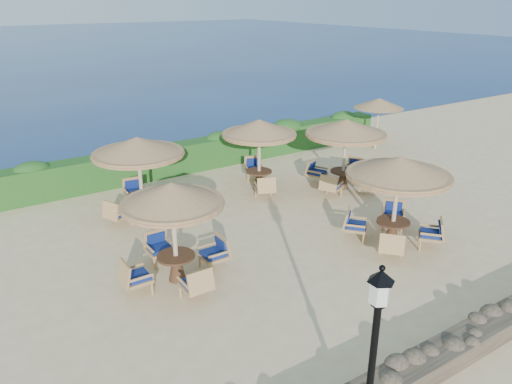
% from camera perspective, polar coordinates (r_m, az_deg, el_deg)
% --- Properties ---
extents(ground, '(120.00, 120.00, 0.00)m').
position_cam_1_polar(ground, '(15.86, 7.24, -3.95)').
color(ground, beige).
rests_on(ground, ground).
extents(hedge, '(18.00, 0.90, 1.20)m').
position_cam_1_polar(hedge, '(21.24, -5.29, 4.51)').
color(hedge, '#1A4716').
rests_on(hedge, ground).
extents(stone_wall, '(15.00, 0.65, 0.44)m').
position_cam_1_polar(stone_wall, '(12.38, 26.55, -13.00)').
color(stone_wall, brown).
rests_on(stone_wall, ground).
extents(lamp_post, '(0.44, 0.44, 3.31)m').
position_cam_1_polar(lamp_post, '(8.05, 13.01, -19.55)').
color(lamp_post, black).
rests_on(lamp_post, ground).
extents(extra_parasol, '(2.30, 2.30, 2.41)m').
position_cam_1_polar(extra_parasol, '(23.97, 13.88, 9.81)').
color(extra_parasol, '#C6AE8B').
rests_on(extra_parasol, ground).
extents(cafe_set_0, '(2.80, 2.80, 2.65)m').
position_cam_1_polar(cafe_set_0, '(12.31, -9.42, -2.87)').
color(cafe_set_0, '#C6AE8B').
rests_on(cafe_set_0, ground).
extents(cafe_set_1, '(2.96, 2.96, 2.65)m').
position_cam_1_polar(cafe_set_1, '(14.55, 15.87, 0.94)').
color(cafe_set_1, '#C6AE8B').
rests_on(cafe_set_1, ground).
extents(cafe_set_2, '(2.95, 2.95, 2.65)m').
position_cam_1_polar(cafe_set_2, '(16.34, -13.26, 3.73)').
color(cafe_set_2, '#C6AE8B').
rests_on(cafe_set_2, ground).
extents(cafe_set_3, '(2.73, 2.86, 2.65)m').
position_cam_1_polar(cafe_set_3, '(18.20, 0.37, 6.29)').
color(cafe_set_3, '#C6AE8B').
rests_on(cafe_set_3, ground).
extents(cafe_set_4, '(2.97, 2.97, 2.65)m').
position_cam_1_polar(cafe_set_4, '(18.54, 10.17, 5.81)').
color(cafe_set_4, '#C6AE8B').
rests_on(cafe_set_4, ground).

